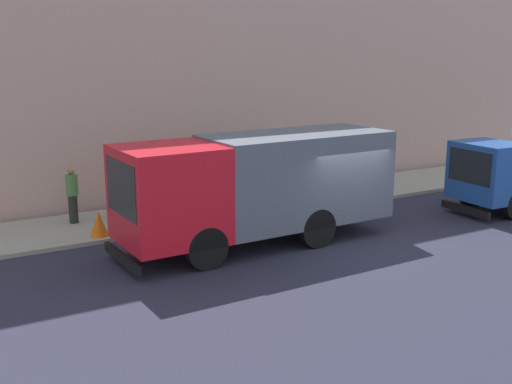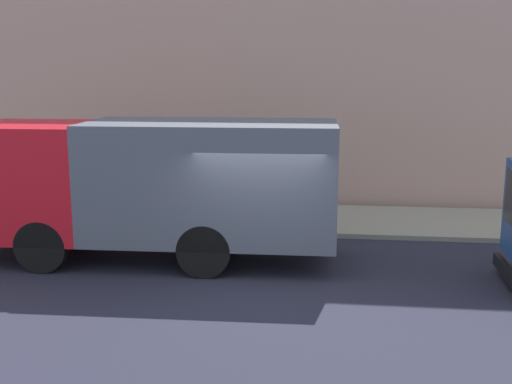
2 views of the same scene
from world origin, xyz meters
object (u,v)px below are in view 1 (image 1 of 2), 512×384
object	(u,v)px
large_utility_truck	(258,183)
traffic_cone_orange	(99,224)
pedestrian_walking	(72,194)
pedestrian_standing	(116,192)
small_flatbed_truck	(512,178)

from	to	relation	value
large_utility_truck	traffic_cone_orange	xyz separation A→B (m)	(2.55, 3.63, -1.23)
large_utility_truck	pedestrian_walking	bearing A→B (deg)	41.06
traffic_cone_orange	large_utility_truck	bearing A→B (deg)	-125.12
large_utility_truck	traffic_cone_orange	bearing A→B (deg)	53.49
large_utility_truck	pedestrian_standing	world-z (taller)	large_utility_truck
pedestrian_standing	traffic_cone_orange	world-z (taller)	pedestrian_standing
large_utility_truck	pedestrian_walking	world-z (taller)	large_utility_truck
large_utility_truck	small_flatbed_truck	bearing A→B (deg)	-97.30
small_flatbed_truck	large_utility_truck	bearing A→B (deg)	85.73
large_utility_truck	small_flatbed_truck	xyz separation A→B (m)	(-0.94, -9.10, -0.62)
large_utility_truck	small_flatbed_truck	world-z (taller)	large_utility_truck
pedestrian_walking	pedestrian_standing	xyz separation A→B (m)	(-0.29, -1.24, -0.03)
large_utility_truck	pedestrian_walking	size ratio (longest dim) A/B	4.66
pedestrian_walking	large_utility_truck	bearing A→B (deg)	-28.32
pedestrian_walking	small_flatbed_truck	bearing A→B (deg)	-2.60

